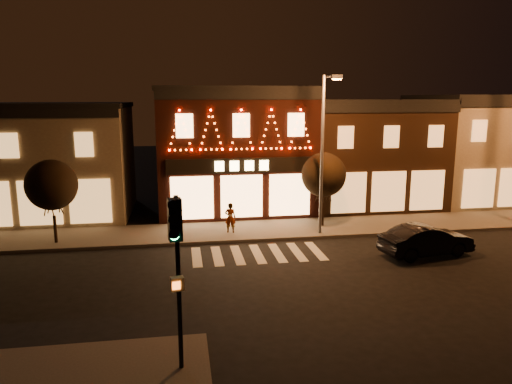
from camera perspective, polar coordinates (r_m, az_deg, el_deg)
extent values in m
plane|color=black|center=(20.05, 2.08, -11.04)|extent=(120.00, 120.00, 0.00)
cube|color=#47423D|center=(27.83, 2.92, -4.47)|extent=(44.00, 4.00, 0.15)
cube|color=#716350|center=(33.76, -25.20, 3.19)|extent=(12.00, 8.00, 7.00)
cube|color=black|center=(33.52, -25.73, 9.37)|extent=(12.20, 8.20, 0.30)
cube|color=black|center=(29.66, -27.84, 8.31)|extent=(12.00, 0.25, 0.50)
cube|color=black|center=(32.60, -2.69, 4.88)|extent=(10.00, 8.00, 8.00)
cube|color=black|center=(32.40, -2.75, 12.19)|extent=(10.20, 8.20, 0.30)
cube|color=black|center=(28.38, -1.80, 11.53)|extent=(10.00, 0.25, 0.50)
cube|color=black|center=(28.61, -1.74, 3.19)|extent=(9.00, 0.15, 0.90)
cube|color=#FFD87F|center=(28.51, -1.71, 3.16)|extent=(3.40, 0.08, 0.60)
cube|color=#372113|center=(35.01, 13.01, 4.38)|extent=(9.00, 8.00, 7.20)
cube|color=black|center=(34.78, 13.28, 10.52)|extent=(9.20, 8.20, 0.30)
cube|color=black|center=(31.08, 16.11, 9.60)|extent=(9.00, 0.25, 0.50)
cube|color=#716350|center=(39.28, 25.31, 4.53)|extent=(9.00, 8.00, 7.50)
cube|color=black|center=(39.09, 25.80, 10.21)|extent=(9.20, 8.20, 0.30)
cylinder|color=black|center=(13.31, -9.25, -10.88)|extent=(0.13, 0.13, 4.93)
cube|color=black|center=(12.50, -9.71, -3.29)|extent=(0.39, 0.38, 1.13)
cylinder|color=#19FF72|center=(12.44, -9.79, -5.16)|extent=(0.24, 0.10, 0.24)
cube|color=beige|center=(13.07, -9.43, -10.80)|extent=(0.38, 0.29, 0.36)
cylinder|color=#59595E|center=(26.13, 7.91, 4.24)|extent=(0.17, 0.17, 8.63)
cylinder|color=#59595E|center=(25.16, 8.90, 13.55)|extent=(0.23, 1.73, 0.11)
cube|color=#59595E|center=(24.37, 9.68, 13.48)|extent=(0.56, 0.34, 0.19)
cube|color=orange|center=(24.36, 9.67, 13.20)|extent=(0.42, 0.25, 0.05)
cylinder|color=black|center=(27.00, -22.94, -4.12)|extent=(0.16, 0.16, 1.43)
sphere|color=black|center=(26.51, -23.32, 0.78)|extent=(2.61, 2.61, 2.61)
cylinder|color=black|center=(28.44, 8.00, -2.59)|extent=(0.15, 0.15, 1.42)
sphere|color=black|center=(27.98, 8.13, 2.06)|extent=(2.60, 2.60, 2.60)
imported|color=black|center=(24.78, 19.74, -5.47)|extent=(4.79, 2.31, 1.51)
imported|color=gray|center=(26.72, -3.10, -3.09)|extent=(0.70, 0.55, 1.69)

